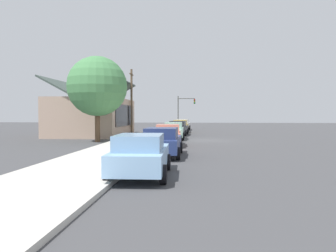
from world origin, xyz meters
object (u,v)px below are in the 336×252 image
Objects in this scene: car_skyblue at (141,155)px; car_ivory at (183,125)px; traffic_light_main at (185,107)px; car_mustard at (181,126)px; car_navy at (162,142)px; car_charcoal at (178,128)px; utility_pole_wooden at (132,100)px; car_seafoam at (174,131)px; fire_hydrant_red at (171,127)px; shade_tree at (97,87)px; car_coral at (168,135)px.

car_ivory is (34.99, -0.18, 0.00)m from car_skyblue.
car_skyblue is 0.88× the size of traffic_light_main.
car_navy is at bearing -178.60° from car_mustard.
car_charcoal is at bearing 0.13° from car_navy.
utility_pole_wooden is (-14.40, 5.66, 0.44)m from traffic_light_main.
car_navy is 0.98× the size of car_seafoam.
shade_tree is at bearing 165.00° from fire_hydrant_red.
car_navy is at bearing 179.81° from traffic_light_main.
car_charcoal is (11.89, -0.10, 0.00)m from car_coral.
car_coral is 1.03× the size of car_mustard.
car_navy is 12.09m from car_seafoam.
shade_tree is 25.71m from traffic_light_main.
car_seafoam is 9.51m from utility_pole_wooden.
car_seafoam is 7.96m from shade_tree.
car_charcoal is 1.11× the size of car_mustard.
utility_pole_wooden is at bearing 158.54° from traffic_light_main.
car_coral is 0.65× the size of shade_tree.
utility_pole_wooden is at bearing 35.59° from car_seafoam.
car_coral is at bearing -157.93° from utility_pole_wooden.
car_mustard is (5.43, -0.02, -0.00)m from car_charcoal.
car_navy is 1.02× the size of car_coral.
car_navy and car_ivory have the same top height.
car_coral is at bearing 179.38° from traffic_light_main.
car_mustard is 16.30m from shade_tree.
car_seafoam is 0.96× the size of car_charcoal.
car_seafoam is (6.03, -0.01, -0.00)m from car_coral.
utility_pole_wooden is 9.16m from fire_hydrant_red.
shade_tree is (-20.40, 6.33, 3.81)m from car_ivory.
fire_hydrant_red is at bearing -28.11° from utility_pole_wooden.
car_charcoal is (17.94, 0.09, 0.00)m from car_navy.
fire_hydrant_red is at bearing 166.50° from traffic_light_main.
shade_tree is at bearing 157.86° from car_mustard.
fire_hydrant_red is (-6.91, 1.66, -2.99)m from traffic_light_main.
car_coral is 11.89m from car_charcoal.
traffic_light_main is (24.85, -6.47, -1.14)m from shade_tree.
traffic_light_main is (15.74, -0.20, 2.67)m from car_charcoal.
car_charcoal is at bearing -1.98° from car_seafoam.
car_navy is 20.30m from utility_pole_wooden.
utility_pole_wooden reaches higher than car_mustard.
utility_pole_wooden is (1.34, 5.46, 3.11)m from car_charcoal.
car_skyblue is 23.69m from car_charcoal.
utility_pole_wooden reaches higher than car_skyblue.
car_seafoam is at bearing 179.25° from traffic_light_main.
traffic_light_main reaches higher than car_mustard.
shade_tree reaches higher than car_coral.
utility_pole_wooden reaches higher than car_navy.
car_skyblue and car_ivory have the same top height.
utility_pole_wooden is (7.19, 5.38, 3.11)m from car_seafoam.
car_coral is 0.97× the size of car_seafoam.
shade_tree reaches higher than traffic_light_main.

